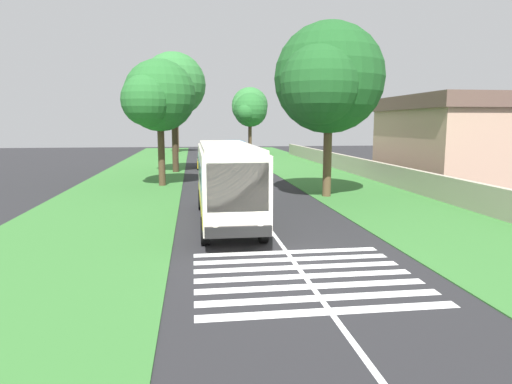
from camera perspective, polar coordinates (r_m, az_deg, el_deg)
ground at (r=15.59m, az=4.96°, el=-8.97°), size 160.00×160.00×0.00m
grass_verge_left at (r=30.25m, az=-16.99°, el=-0.70°), size 120.00×8.00×0.04m
grass_verge_right at (r=32.01m, az=13.38°, el=-0.07°), size 120.00×8.00×0.04m
centre_line at (r=30.04m, az=-1.36°, el=-0.42°), size 110.00×0.16×0.01m
coach_bus at (r=21.56m, az=-3.69°, el=1.77°), size 11.16×2.62×3.73m
zebra_crossing at (r=14.44m, az=6.07°, el=-10.41°), size 5.85×6.80×0.01m
trailing_car_0 at (r=39.63m, az=-0.56°, el=2.72°), size 4.30×1.78×1.43m
trailing_car_1 at (r=48.66m, az=-6.32°, el=3.75°), size 4.30×1.78×1.43m
trailing_minibus_0 at (r=58.59m, az=-2.70°, el=5.46°), size 6.00×2.14×2.53m
roadside_tree_left_0 at (r=35.01m, az=-12.24°, el=11.46°), size 6.26×5.29×9.34m
roadside_tree_left_1 at (r=76.51m, az=-9.99°, el=11.03°), size 6.15×4.97×10.79m
roadside_tree_left_2 at (r=45.00m, az=-10.54°, el=12.78°), size 7.64×6.21×11.34m
roadside_tree_right_0 at (r=29.48m, az=8.75°, el=13.54°), size 8.19×6.88×10.90m
roadside_tree_right_1 at (r=75.75m, az=-0.94°, el=10.59°), size 7.54×6.00×10.52m
roadside_tree_right_2 at (r=69.10m, az=-0.80°, el=10.09°), size 5.96×5.00×9.16m
utility_pole at (r=30.97m, az=9.00°, el=7.88°), size 0.24×1.40×8.40m
roadside_wall at (r=37.78m, az=15.51°, el=2.34°), size 70.00×0.40×1.54m
roadside_building at (r=40.66m, az=21.86°, el=6.30°), size 13.26×6.73×6.92m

